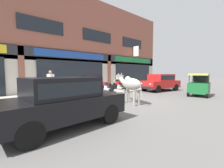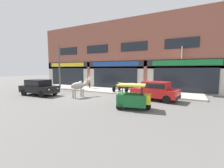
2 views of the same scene
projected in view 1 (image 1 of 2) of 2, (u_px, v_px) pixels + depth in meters
name	position (u px, v px, depth m)	size (l,w,h in m)	color
ground_plane	(124.00, 101.00, 8.33)	(90.00, 90.00, 0.00)	#605E5B
sidewalk	(86.00, 93.00, 11.29)	(19.00, 3.55, 0.14)	#B7AFA3
shop_building	(72.00, 45.00, 12.52)	(23.00, 1.40, 8.24)	#8E5142
cow	(130.00, 84.00, 7.65)	(0.82, 2.13, 1.61)	#9E998E
car_0	(64.00, 99.00, 4.36)	(3.67, 1.76, 1.46)	black
car_1	(161.00, 82.00, 13.02)	(3.77, 2.12, 1.46)	black
auto_rickshaw	(199.00, 86.00, 10.18)	(2.10, 1.46, 1.52)	black
motorcycle_0	(106.00, 86.00, 11.78)	(0.52, 1.81, 0.88)	black
motorcycle_1	(119.00, 85.00, 12.69)	(0.52, 1.81, 0.88)	black
pedestrian	(51.00, 80.00, 9.65)	(0.38, 0.37, 1.60)	#2D2D33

